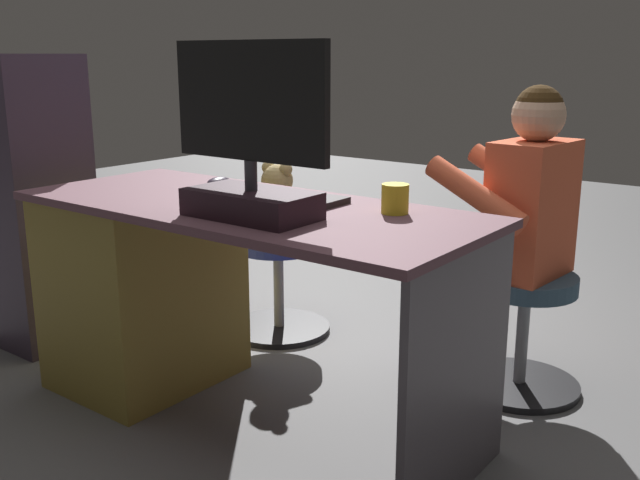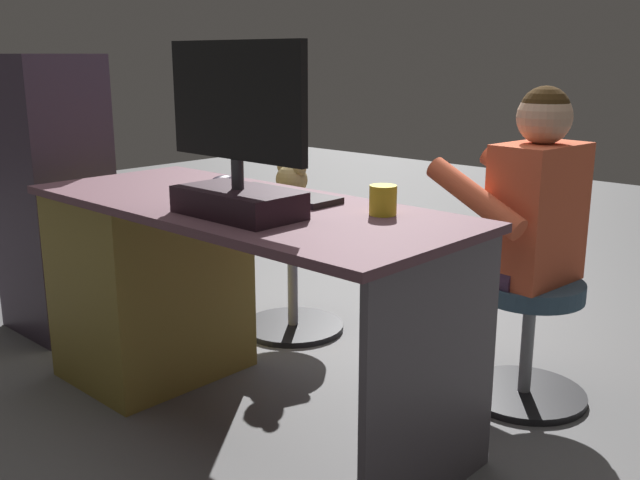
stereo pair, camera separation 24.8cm
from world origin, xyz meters
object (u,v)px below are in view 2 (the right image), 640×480
at_px(cup, 383,200).
at_px(tv_remote, 199,198).
at_px(visitor_chair, 528,331).
at_px(person, 514,220).
at_px(keyboard, 281,195).
at_px(office_chair_teddy, 293,275).
at_px(monitor, 237,158).
at_px(teddy_bear, 294,203).
at_px(desk, 168,278).
at_px(computer_mouse, 223,180).

height_order(cup, tv_remote, cup).
distance_m(visitor_chair, person, 0.39).
xyz_separation_m(cup, tv_remote, (0.55, 0.24, -0.03)).
bearing_deg(keyboard, office_chair_teddy, -47.49).
xyz_separation_m(monitor, office_chair_teddy, (0.58, -0.78, -0.64)).
bearing_deg(cup, teddy_bear, -30.12).
xyz_separation_m(tv_remote, teddy_bear, (0.33, -0.74, -0.17)).
distance_m(keyboard, office_chair_teddy, 0.86).
height_order(desk, monitor, monitor).
bearing_deg(monitor, keyboard, -69.20).
bearing_deg(person, visitor_chair, -174.85).
distance_m(computer_mouse, office_chair_teddy, 0.72).
relative_size(computer_mouse, teddy_bear, 0.30).
height_order(desk, person, person).
bearing_deg(cup, person, -100.35).
xyz_separation_m(office_chair_teddy, person, (-0.98, -0.09, 0.38)).
distance_m(tv_remote, teddy_bear, 0.83).
bearing_deg(visitor_chair, desk, 35.92).
xyz_separation_m(teddy_bear, visitor_chair, (-1.06, -0.08, -0.32)).
relative_size(monitor, person, 0.49).
bearing_deg(computer_mouse, person, -144.50).
height_order(cup, office_chair_teddy, cup).
bearing_deg(keyboard, visitor_chair, -133.44).
relative_size(desk, office_chair_teddy, 3.47).
relative_size(monitor, visitor_chair, 1.24).
height_order(cup, teddy_bear, cup).
height_order(keyboard, visitor_chair, keyboard).
xyz_separation_m(desk, monitor, (-0.55, 0.13, 0.50)).
height_order(keyboard, tv_remote, keyboard).
xyz_separation_m(computer_mouse, person, (-0.82, -0.59, -0.11)).
bearing_deg(monitor, tv_remote, -11.72).
bearing_deg(tv_remote, monitor, 156.19).
xyz_separation_m(office_chair_teddy, teddy_bear, (-0.00, -0.01, 0.32)).
xyz_separation_m(monitor, tv_remote, (0.25, -0.05, -0.16)).
bearing_deg(monitor, person, -114.74).
relative_size(keyboard, teddy_bear, 1.33).
bearing_deg(person, teddy_bear, 4.48).
height_order(keyboard, teddy_bear, keyboard).
relative_size(monitor, teddy_bear, 1.69).
height_order(visitor_chair, person, person).
xyz_separation_m(monitor, keyboard, (0.10, -0.26, -0.15)).
height_order(cup, person, person).
bearing_deg(computer_mouse, tv_remote, 125.54).
relative_size(monitor, cup, 6.19).
xyz_separation_m(desk, office_chair_teddy, (0.02, -0.66, -0.14)).
bearing_deg(computer_mouse, office_chair_teddy, -72.27).
bearing_deg(person, keyboard, 50.42).
distance_m(cup, visitor_chair, 0.81).
xyz_separation_m(monitor, cup, (-0.30, -0.29, -0.12)).
distance_m(desk, monitor, 0.76).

